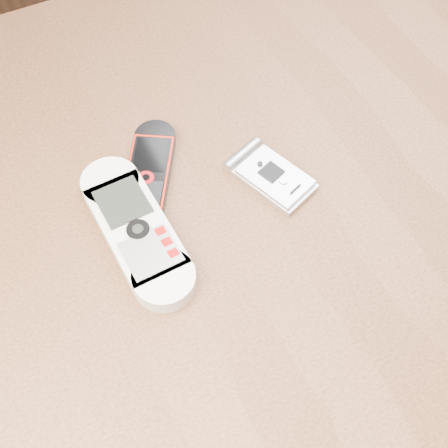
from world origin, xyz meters
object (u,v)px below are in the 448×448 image
Objects in this scene: table at (220,283)px; nokia_white at (136,230)px; motorola_razr at (273,177)px; nokia_black_red at (148,175)px.

table is 6.78× the size of nokia_white.
nokia_white is 1.95× the size of motorola_razr.
motorola_razr is at bearing 22.27° from table.
table is 0.14m from motorola_razr.
motorola_razr is at bearing 3.93° from nokia_black_red.
nokia_white is 1.27× the size of nokia_black_red.
nokia_black_red is 0.12m from motorola_razr.
nokia_black_red is at bearing 131.97° from motorola_razr.
nokia_black_red is at bearing 55.42° from nokia_white.
table is 13.23× the size of motorola_razr.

